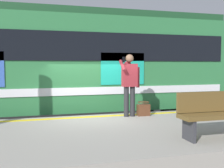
% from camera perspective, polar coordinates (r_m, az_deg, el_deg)
% --- Properties ---
extents(ground_plane, '(24.68, 24.68, 0.00)m').
position_cam_1_polar(ground_plane, '(7.96, -3.80, -14.00)').
color(ground_plane, '#4C4742').
extents(platform, '(13.56, 3.76, 1.04)m').
position_cam_1_polar(platform, '(6.06, -0.09, -14.66)').
color(platform, '#9E998E').
rests_on(platform, ground).
extents(safety_line, '(13.28, 0.16, 0.01)m').
position_cam_1_polar(safety_line, '(7.41, -3.36, -6.99)').
color(safety_line, yellow).
rests_on(safety_line, platform).
extents(track_rail_near, '(17.62, 0.08, 0.16)m').
position_cam_1_polar(track_rail_near, '(9.36, -5.71, -10.73)').
color(track_rail_near, slate).
rests_on(track_rail_near, ground).
extents(track_rail_far, '(17.62, 0.08, 0.16)m').
position_cam_1_polar(track_rail_far, '(10.74, -7.03, -8.81)').
color(track_rail_far, slate).
rests_on(track_rail_far, ground).
extents(train_carriage, '(12.36, 2.85, 4.15)m').
position_cam_1_polar(train_carriage, '(9.65, -12.70, 4.82)').
color(train_carriage, '#2D723F').
rests_on(train_carriage, ground).
extents(passenger, '(0.57, 0.55, 1.72)m').
position_cam_1_polar(passenger, '(7.35, 3.77, 0.87)').
color(passenger, '#262628').
rests_on(passenger, platform).
extents(handbag, '(0.35, 0.32, 0.39)m').
position_cam_1_polar(handbag, '(7.57, 6.76, -5.41)').
color(handbag, '#59331E').
rests_on(handbag, platform).
extents(bench, '(1.53, 0.44, 0.90)m').
position_cam_1_polar(bench, '(5.61, 21.28, -5.83)').
color(bench, brown).
rests_on(bench, platform).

